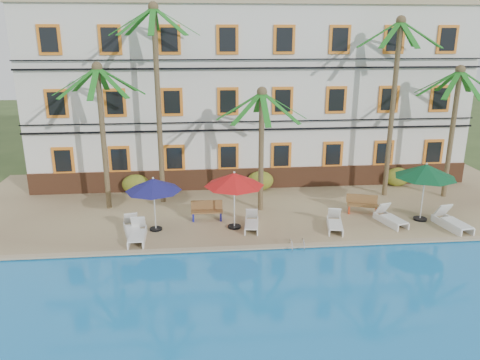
{
  "coord_description": "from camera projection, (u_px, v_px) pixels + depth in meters",
  "views": [
    {
      "loc": [
        -3.25,
        -18.4,
        8.68
      ],
      "look_at": [
        -1.22,
        3.0,
        2.0
      ],
      "focal_mm": 35.0,
      "sensor_mm": 36.0,
      "label": 1
    }
  ],
  "objects": [
    {
      "name": "pool_ladder",
      "position": [
        297.0,
        247.0,
        19.41
      ],
      "size": [
        0.54,
        0.74,
        0.74
      ],
      "color": "silver",
      "rests_on": "ground"
    },
    {
      "name": "lounger_b",
      "position": [
        137.0,
        234.0,
        20.03
      ],
      "size": [
        0.71,
        1.91,
        0.9
      ],
      "color": "white",
      "rests_on": "pool_deck"
    },
    {
      "name": "palm_a",
      "position": [
        101.0,
        116.0,
        22.43
      ],
      "size": [
        4.31,
        4.31,
        7.26
      ],
      "color": "brown",
      "rests_on": "pool_deck"
    },
    {
      "name": "lounger_e",
      "position": [
        390.0,
        218.0,
        21.79
      ],
      "size": [
        1.12,
        1.94,
        0.86
      ],
      "color": "white",
      "rests_on": "pool_deck"
    },
    {
      "name": "swimming_pool",
      "position": [
        314.0,
        342.0,
        13.68
      ],
      "size": [
        26.0,
        12.0,
        0.2
      ],
      "primitive_type": "cube",
      "color": "#1B7FCE",
      "rests_on": "ground"
    },
    {
      "name": "ground",
      "position": [
        274.0,
        243.0,
        20.36
      ],
      "size": [
        100.0,
        100.0,
        0.0
      ],
      "primitive_type": "plane",
      "color": "#384C23",
      "rests_on": "ground"
    },
    {
      "name": "umbrella_green",
      "position": [
        426.0,
        171.0,
        21.58
      ],
      "size": [
        2.83,
        2.83,
        2.82
      ],
      "color": "black",
      "rests_on": "pool_deck"
    },
    {
      "name": "lounger_c",
      "position": [
        252.0,
        223.0,
        21.27
      ],
      "size": [
        0.83,
        1.76,
        0.8
      ],
      "color": "white",
      "rests_on": "pool_deck"
    },
    {
      "name": "bench_left",
      "position": [
        207.0,
        210.0,
        22.19
      ],
      "size": [
        1.51,
        0.5,
        0.93
      ],
      "color": "olive",
      "rests_on": "pool_deck"
    },
    {
      "name": "lounger_d",
      "position": [
        335.0,
        223.0,
        21.2
      ],
      "size": [
        1.0,
        1.88,
        0.84
      ],
      "color": "white",
      "rests_on": "pool_deck"
    },
    {
      "name": "shrub_right",
      "position": [
        398.0,
        177.0,
        27.15
      ],
      "size": [
        1.5,
        0.9,
        1.1
      ],
      "primitive_type": "ellipsoid",
      "color": "#265B1A",
      "rests_on": "pool_deck"
    },
    {
      "name": "umbrella_blue",
      "position": [
        153.0,
        185.0,
        20.52
      ],
      "size": [
        2.49,
        2.49,
        2.49
      ],
      "color": "black",
      "rests_on": "pool_deck"
    },
    {
      "name": "lounger_f",
      "position": [
        452.0,
        221.0,
        21.29
      ],
      "size": [
        1.07,
        2.14,
        0.96
      ],
      "color": "white",
      "rests_on": "pool_deck"
    },
    {
      "name": "shrub_left",
      "position": [
        136.0,
        184.0,
        25.8
      ],
      "size": [
        1.5,
        0.9,
        1.1
      ],
      "primitive_type": "ellipsoid",
      "color": "#265B1A",
      "rests_on": "pool_deck"
    },
    {
      "name": "bench_right",
      "position": [
        363.0,
        204.0,
        23.02
      ],
      "size": [
        1.57,
        0.89,
        0.93
      ],
      "color": "olive",
      "rests_on": "pool_deck"
    },
    {
      "name": "palm_c",
      "position": [
        261.0,
        131.0,
        22.43
      ],
      "size": [
        4.31,
        4.31,
        6.13
      ],
      "color": "brown",
      "rests_on": "pool_deck"
    },
    {
      "name": "lounger_a",
      "position": [
        133.0,
        228.0,
        20.59
      ],
      "size": [
        1.07,
        1.91,
        0.86
      ],
      "color": "white",
      "rests_on": "pool_deck"
    },
    {
      "name": "hotel_building",
      "position": [
        249.0,
        92.0,
        28.26
      ],
      "size": [
        25.4,
        6.44,
        10.22
      ],
      "color": "silver",
      "rests_on": "pool_deck"
    },
    {
      "name": "palm_e",
      "position": [
        454.0,
        113.0,
        24.24
      ],
      "size": [
        4.31,
        4.31,
        7.0
      ],
      "color": "brown",
      "rests_on": "pool_deck"
    },
    {
      "name": "palm_b",
      "position": [
        157.0,
        82.0,
        22.91
      ],
      "size": [
        4.31,
        4.31,
        9.94
      ],
      "color": "brown",
      "rests_on": "pool_deck"
    },
    {
      "name": "pool_deck",
      "position": [
        259.0,
        202.0,
        25.08
      ],
      "size": [
        30.0,
        12.0,
        0.25
      ],
      "primitive_type": "cube",
      "color": "tan",
      "rests_on": "ground"
    },
    {
      "name": "umbrella_red",
      "position": [
        234.0,
        180.0,
        20.71
      ],
      "size": [
        2.69,
        2.69,
        2.69
      ],
      "color": "black",
      "rests_on": "pool_deck"
    },
    {
      "name": "palm_d",
      "position": [
        395.0,
        86.0,
        24.03
      ],
      "size": [
        4.31,
        4.31,
        9.37
      ],
      "color": "brown",
      "rests_on": "pool_deck"
    },
    {
      "name": "pool_coping",
      "position": [
        278.0,
        246.0,
        19.42
      ],
      "size": [
        30.0,
        0.35,
        0.06
      ],
      "primitive_type": "cube",
      "color": "tan",
      "rests_on": "pool_deck"
    },
    {
      "name": "shrub_mid",
      "position": [
        260.0,
        181.0,
        26.42
      ],
      "size": [
        1.5,
        0.9,
        1.1
      ],
      "primitive_type": "ellipsoid",
      "color": "#265B1A",
      "rests_on": "pool_deck"
    }
  ]
}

